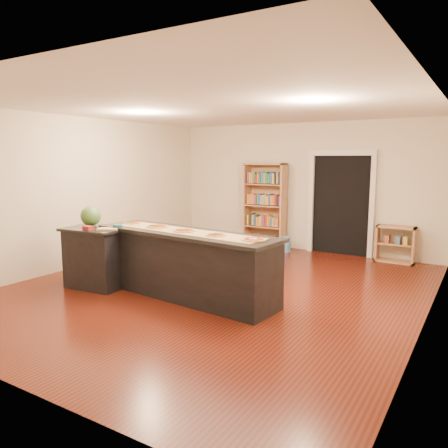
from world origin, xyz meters
The scene contains 17 objects.
room centered at (0.00, 0.00, 1.40)m, with size 6.00×7.00×2.80m.
doorway centered at (0.90, 3.46, 1.20)m, with size 1.40×0.09×2.21m.
kitchen_island centered at (-0.17, -0.60, 0.49)m, with size 2.98×0.81×0.98m.
side_counter centered at (-1.68, -0.92, 0.48)m, with size 0.97×0.71×0.96m.
bookshelf centered at (-0.79, 3.28, 0.96)m, with size 0.96×0.34×1.93m, color tan.
low_shelf centered at (2.06, 3.30, 0.36)m, with size 0.72×0.31×0.72m, color tan.
waste_bin centered at (-0.17, 3.07, 0.17)m, with size 0.23×0.23×0.34m, color #5888C5.
kraft_paper centered at (-0.17, -0.61, 0.98)m, with size 2.59×0.47×0.00m, color tan.
watermelon centered at (-1.88, -0.84, 1.12)m, with size 0.32×0.32×0.32m, color #144214.
cutting_board centered at (-1.37, -0.96, 0.97)m, with size 0.31×0.20×0.02m, color tan.
package_red centered at (-1.63, -1.11, 0.98)m, with size 0.15×0.11×0.05m, color maroon.
package_teal centered at (-1.35, -0.77, 0.98)m, with size 0.15×0.15×0.06m, color #195966.
pizza_a centered at (-1.35, -0.44, 1.00)m, with size 0.28×0.28×0.02m.
pizza_b centered at (-0.76, -0.53, 1.00)m, with size 0.34×0.34×0.02m.
pizza_c centered at (-0.18, -0.63, 1.00)m, with size 0.31×0.31×0.02m.
pizza_d centered at (0.42, -0.69, 1.00)m, with size 0.29×0.29×0.02m.
pizza_e centered at (1.01, -0.71, 1.00)m, with size 0.34×0.34×0.02m.
Camera 1 is at (3.58, -5.65, 2.04)m, focal length 35.00 mm.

